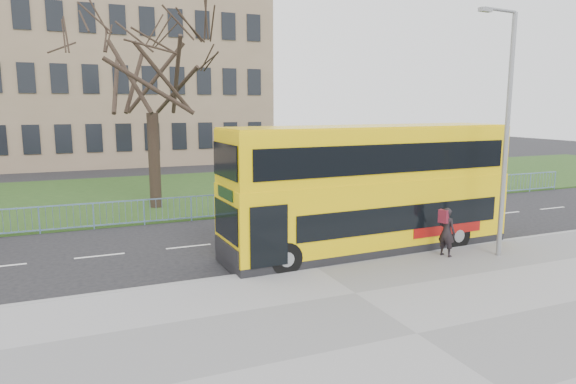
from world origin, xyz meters
The scene contains 10 objects.
ground centered at (0.00, 0.00, 0.00)m, with size 120.00×120.00×0.00m, color black.
pavement centered at (0.00, -6.75, 0.06)m, with size 80.00×10.50×0.12m, color slate.
kerb centered at (0.00, -1.55, 0.07)m, with size 80.00×0.20×0.14m, color gray.
grass_verge centered at (0.00, 14.30, 0.04)m, with size 80.00×15.40×0.08m, color #1C3714.
guard_railing centered at (0.00, 6.60, 0.55)m, with size 40.00×0.12×1.10m, color #6589B4, non-canonical shape.
bare_tree centered at (-3.00, 10.00, 5.52)m, with size 7.62×7.62×10.88m, color black, non-canonical shape.
civic_building centered at (-5.00, 35.00, 7.00)m, with size 30.00×15.00×14.00m, color #7B664E.
yellow_bus centered at (2.60, -0.51, 2.29)m, with size 10.26×2.79×4.27m.
pedestrian centered at (4.44, -2.31, 0.92)m, with size 0.59×0.38×1.61m, color black.
street_lamp centered at (6.01, -2.94, 4.35)m, with size 1.63×0.35×7.72m.
Camera 1 is at (-6.61, -15.27, 4.98)m, focal length 32.00 mm.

